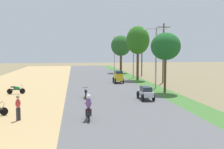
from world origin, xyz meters
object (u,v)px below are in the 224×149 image
at_px(car_sedan_silver, 146,92).
at_px(parked_motorbike_fourth, 16,89).
at_px(pedestrian_on_shoulder, 18,106).
at_px(motorbike_foreground_rider, 88,108).
at_px(median_tree_second, 138,40).
at_px(median_tree_third, 121,46).
at_px(streetlamp_mid, 133,49).
at_px(streetlamp_far, 114,50).
at_px(median_tree_nearest, 166,47).
at_px(streetlamp_near, 156,53).
at_px(utility_pole_near, 163,52).
at_px(motorbike_ahead_second, 86,93).
at_px(utility_pole_far, 142,52).
at_px(car_van_yellow, 118,76).

bearing_deg(car_sedan_silver, parked_motorbike_fourth, 157.66).
xyz_separation_m(pedestrian_on_shoulder, motorbike_foreground_rider, (4.39, -0.55, -0.11)).
relative_size(median_tree_second, car_sedan_silver, 3.56).
distance_m(median_tree_second, median_tree_third, 12.80).
distance_m(streetlamp_mid, car_sedan_silver, 18.96).
height_order(streetlamp_far, car_sedan_silver, streetlamp_far).
bearing_deg(median_tree_third, car_sedan_silver, -95.92).
xyz_separation_m(median_tree_nearest, streetlamp_near, (0.05, 3.26, -0.71)).
height_order(parked_motorbike_fourth, car_sedan_silver, car_sedan_silver).
relative_size(utility_pole_near, motorbike_ahead_second, 4.54).
relative_size(median_tree_second, streetlamp_far, 1.04).
relative_size(median_tree_third, motorbike_foreground_rider, 4.12).
distance_m(utility_pole_near, motorbike_foreground_rider, 21.50).
height_order(utility_pole_near, utility_pole_far, utility_pole_far).
distance_m(utility_pole_near, utility_pole_far, 9.77).
relative_size(median_tree_second, car_van_yellow, 3.34).
bearing_deg(median_tree_second, pedestrian_on_shoulder, -121.89).
bearing_deg(pedestrian_on_shoulder, streetlamp_near, 43.38).
distance_m(median_tree_third, streetlamp_mid, 9.89).
height_order(median_tree_nearest, motorbike_ahead_second, median_tree_nearest).
distance_m(streetlamp_near, motorbike_foreground_rider, 15.80).
bearing_deg(streetlamp_far, motorbike_foreground_rider, -101.08).
xyz_separation_m(median_tree_third, car_sedan_silver, (-2.92, -28.13, -4.67)).
bearing_deg(streetlamp_mid, parked_motorbike_fourth, -139.16).
xyz_separation_m(pedestrian_on_shoulder, median_tree_second, (12.97, 20.84, 5.01)).
bearing_deg(streetlamp_near, median_tree_second, 90.19).
height_order(parked_motorbike_fourth, streetlamp_mid, streetlamp_mid).
relative_size(motorbike_foreground_rider, motorbike_ahead_second, 1.00).
height_order(parked_motorbike_fourth, utility_pole_far, utility_pole_far).
height_order(streetlamp_far, utility_pole_near, utility_pole_near).
xyz_separation_m(streetlamp_near, car_van_yellow, (-3.53, 5.45, -3.15)).
bearing_deg(median_tree_second, median_tree_nearest, -90.13).
bearing_deg(utility_pole_near, streetlamp_near, -117.90).
bearing_deg(motorbike_ahead_second, streetlamp_far, 76.92).
distance_m(median_tree_third, car_van_yellow, 16.82).
height_order(median_tree_third, streetlamp_mid, streetlamp_mid).
bearing_deg(median_tree_second, utility_pole_near, -51.26).
bearing_deg(streetlamp_mid, pedestrian_on_shoulder, -118.67).
xyz_separation_m(streetlamp_far, utility_pole_far, (2.31, -16.23, -0.21)).
bearing_deg(streetlamp_far, utility_pole_far, -81.89).
relative_size(pedestrian_on_shoulder, car_van_yellow, 0.67).
relative_size(parked_motorbike_fourth, median_tree_second, 0.22).
height_order(streetlamp_near, streetlamp_mid, streetlamp_mid).
xyz_separation_m(median_tree_nearest, streetlamp_far, (0.05, 34.38, -0.37)).
distance_m(median_tree_nearest, car_sedan_silver, 6.26).
relative_size(streetlamp_far, car_van_yellow, 3.21).
bearing_deg(median_tree_second, median_tree_third, 90.89).
xyz_separation_m(utility_pole_near, car_sedan_silver, (-5.86, -11.92, -3.53)).
xyz_separation_m(utility_pole_far, motorbike_foreground_rider, (-10.92, -27.72, -3.46)).
distance_m(median_tree_third, car_sedan_silver, 28.66).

